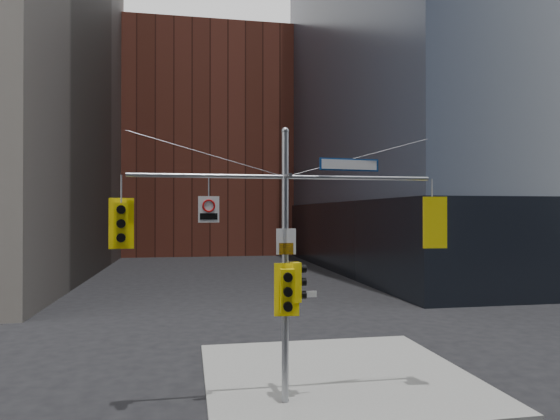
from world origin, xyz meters
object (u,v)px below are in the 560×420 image
object	(u,v)px
signal_assembly	(285,238)
traffic_light_west_arm	(121,223)
street_sign_blade	(349,165)
traffic_light_pole_side	(297,282)
traffic_light_pole_front	(287,291)
regulatory_sign_arm	(209,209)
traffic_light_east_arm	(432,222)

from	to	relation	value
signal_assembly	traffic_light_west_arm	bearing A→B (deg)	179.82
signal_assembly	street_sign_blade	world-z (taller)	signal_assembly
signal_assembly	street_sign_blade	size ratio (longest dim) A/B	4.73
traffic_light_west_arm	street_sign_blade	xyz separation A→B (m)	(5.85, -0.01, 1.55)
traffic_light_pole_side	street_sign_blade	xyz separation A→B (m)	(1.42, -0.01, 3.10)
traffic_light_pole_front	regulatory_sign_arm	world-z (taller)	regulatory_sign_arm
signal_assembly	traffic_light_east_arm	xyz separation A→B (m)	(4.13, 0.00, 0.38)
street_sign_blade	traffic_light_pole_side	bearing A→B (deg)	173.57
traffic_light_east_arm	traffic_light_pole_side	size ratio (longest dim) A/B	1.37
street_sign_blade	regulatory_sign_arm	xyz separation A→B (m)	(-3.72, -0.02, -1.18)
signal_assembly	traffic_light_pole_front	world-z (taller)	signal_assembly
traffic_light_pole_side	traffic_light_pole_front	world-z (taller)	traffic_light_pole_side
traffic_light_west_arm	street_sign_blade	bearing A→B (deg)	-6.25
traffic_light_east_arm	traffic_light_pole_front	size ratio (longest dim) A/B	1.02
traffic_light_west_arm	regulatory_sign_arm	size ratio (longest dim) A/B	1.90
signal_assembly	traffic_light_pole_side	world-z (taller)	signal_assembly
street_sign_blade	signal_assembly	bearing A→B (deg)	173.90
traffic_light_west_arm	traffic_light_east_arm	bearing A→B (deg)	-6.24
street_sign_blade	regulatory_sign_arm	bearing A→B (deg)	174.16
traffic_light_west_arm	traffic_light_pole_side	distance (m)	4.69
signal_assembly	traffic_light_east_arm	bearing A→B (deg)	0.00
traffic_light_pole_front	street_sign_blade	world-z (taller)	street_sign_blade
traffic_light_pole_side	street_sign_blade	distance (m)	3.41
traffic_light_east_arm	signal_assembly	bearing A→B (deg)	4.89
traffic_light_west_arm	regulatory_sign_arm	bearing A→B (deg)	-7.05
traffic_light_pole_side	regulatory_sign_arm	world-z (taller)	regulatory_sign_arm
traffic_light_west_arm	traffic_light_pole_side	xyz separation A→B (m)	(4.43, -0.00, -1.55)
signal_assembly	regulatory_sign_arm	bearing A→B (deg)	-179.41
traffic_light_west_arm	regulatory_sign_arm	distance (m)	2.16
signal_assembly	street_sign_blade	xyz separation A→B (m)	(1.75, 0.00, 1.93)
regulatory_sign_arm	traffic_light_pole_side	bearing A→B (deg)	-6.52
traffic_light_east_arm	traffic_light_pole_side	bearing A→B (deg)	4.75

